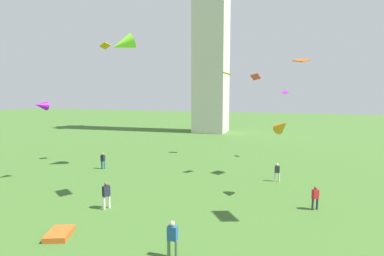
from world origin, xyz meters
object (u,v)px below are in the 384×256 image
object	(u,v)px
person_1	(172,237)
kite_flying_10	(41,105)
person_4	(103,160)
kite_flying_9	(105,46)
kite_flying_1	(302,60)
kite_flying_7	(285,92)
person_0	(315,196)
kite_flying_3	(227,74)
kite_bundle_0	(59,234)
person_3	(106,194)
kite_flying_5	(123,44)
person_2	(277,171)
kite_flying_8	(256,77)
kite_flying_6	(282,126)

from	to	relation	value
person_1	kite_flying_10	xyz separation A→B (m)	(-15.14, 8.00, 5.55)
person_4	kite_flying_9	xyz separation A→B (m)	(-0.97, 2.44, 11.60)
person_1	kite_flying_1	bearing A→B (deg)	72.04
kite_flying_7	kite_flying_10	size ratio (longest dim) A/B	0.69
person_0	kite_flying_1	world-z (taller)	kite_flying_1
kite_flying_3	kite_bundle_0	size ratio (longest dim) A/B	0.63
person_0	person_4	bearing A→B (deg)	130.35
person_4	kite_flying_1	size ratio (longest dim) A/B	0.99
person_3	kite_flying_7	world-z (taller)	kite_flying_7
person_4	kite_flying_1	bearing A→B (deg)	18.06
person_0	kite_flying_5	bearing A→B (deg)	126.45
person_3	person_4	distance (m)	11.06
kite_flying_10	person_2	bearing A→B (deg)	28.15
kite_flying_3	person_1	bearing A→B (deg)	85.06
person_1	kite_flying_3	distance (m)	25.33
person_2	kite_flying_7	distance (m)	11.87
person_2	kite_flying_1	distance (m)	9.73
kite_flying_8	person_4	bearing A→B (deg)	-69.11
kite_flying_7	kite_flying_9	xyz separation A→B (m)	(-18.03, -8.21, 4.81)
kite_flying_5	kite_flying_6	distance (m)	17.11
kite_flying_10	kite_bundle_0	xyz separation A→B (m)	(8.69, -7.96, -6.39)
person_1	person_3	distance (m)	7.54
kite_flying_10	person_0	bearing A→B (deg)	11.21
kite_flying_6	kite_flying_9	bearing A→B (deg)	125.92
person_1	kite_flying_9	xyz separation A→B (m)	(-13.75, 15.55, 11.53)
kite_flying_3	kite_flying_1	bearing A→B (deg)	124.67
person_3	person_1	bearing A→B (deg)	-101.39
person_0	kite_bundle_0	bearing A→B (deg)	176.46
kite_flying_8	kite_flying_10	size ratio (longest dim) A/B	0.79
kite_flying_9	kite_bundle_0	bearing A→B (deg)	-42.39
person_0	kite_flying_3	bearing A→B (deg)	85.05
person_0	person_3	size ratio (longest dim) A/B	0.87
person_3	kite_flying_7	distance (m)	23.28
kite_flying_6	kite_flying_7	size ratio (longest dim) A/B	1.77
person_3	kite_flying_3	size ratio (longest dim) A/B	1.75
person_4	person_1	bearing A→B (deg)	-35.33
person_1	kite_flying_8	distance (m)	17.12
person_0	kite_flying_5	xyz separation A→B (m)	(-17.26, 5.63, 11.39)
kite_flying_3	person_2	bearing A→B (deg)	113.28
person_0	kite_flying_7	bearing A→B (deg)	63.20
kite_flying_8	kite_flying_9	world-z (taller)	kite_flying_9
person_3	kite_flying_9	world-z (taller)	kite_flying_9
person_2	kite_flying_3	xyz separation A→B (m)	(-6.45, 9.53, 9.03)
person_2	kite_flying_1	xyz separation A→B (m)	(1.66, 1.55, 9.46)
person_3	kite_flying_6	bearing A→B (deg)	-41.18
person_3	kite_flying_1	world-z (taller)	kite_flying_1
kite_flying_6	kite_bundle_0	distance (m)	15.34
kite_flying_1	kite_bundle_0	xyz separation A→B (m)	(-12.14, -15.55, -10.21)
person_4	kite_flying_5	world-z (taller)	kite_flying_5
person_3	kite_flying_10	xyz separation A→B (m)	(-8.83, 3.86, 5.52)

